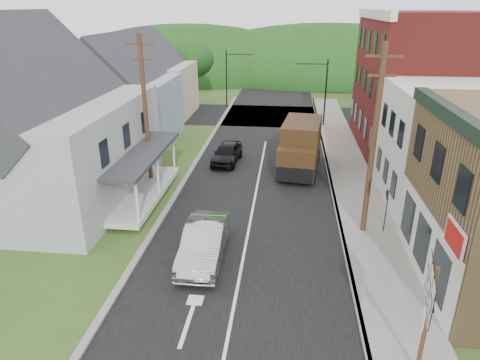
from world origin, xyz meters
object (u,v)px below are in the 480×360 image
(route_sign_cluster, at_px, (428,306))
(warning_sign, at_px, (387,204))
(dark_sedan, at_px, (227,153))
(silver_sedan, at_px, (204,243))
(delivery_van, at_px, (300,147))

(route_sign_cluster, distance_m, warning_sign, 8.87)
(dark_sedan, relative_size, route_sign_cluster, 1.13)
(silver_sedan, distance_m, delivery_van, 12.27)
(silver_sedan, height_order, route_sign_cluster, route_sign_cluster)
(delivery_van, xyz_separation_m, route_sign_cluster, (3.22, -17.05, 0.88))
(delivery_van, bearing_deg, warning_sign, -57.57)
(silver_sedan, relative_size, dark_sedan, 1.17)
(silver_sedan, bearing_deg, delivery_van, 68.77)
(silver_sedan, distance_m, warning_sign, 8.88)
(route_sign_cluster, height_order, warning_sign, route_sign_cluster)
(silver_sedan, height_order, dark_sedan, silver_sedan)
(dark_sedan, xyz_separation_m, warning_sign, (9.01, -9.20, 0.88))
(delivery_van, xyz_separation_m, warning_sign, (3.94, -8.26, -0.06))
(delivery_van, height_order, warning_sign, delivery_van)
(silver_sedan, bearing_deg, dark_sedan, 92.89)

